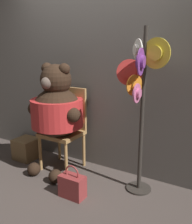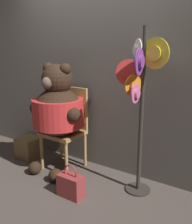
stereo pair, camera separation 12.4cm
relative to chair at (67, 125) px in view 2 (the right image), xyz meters
The scene contains 7 objects.
ground_plane 0.73m from the chair, 43.88° to the right, with size 14.00×14.00×0.00m, color #4C423D.
wall_back 0.81m from the chair, 40.33° to the left, with size 8.00×0.10×2.52m.
chair is the anchor object (origin of this frame).
teddy_bear 0.29m from the chair, 92.38° to the right, with size 0.78×0.69×1.39m.
hat_display_rack 1.19m from the chair, ahead, with size 0.52×0.50×1.77m.
handbag_on_ground 0.89m from the chair, 47.89° to the right, with size 0.28×0.15×0.37m.
wooden_crate 0.77m from the chair, 168.75° to the right, with size 0.30×0.30×0.30m.
Camera 2 is at (1.73, -2.10, 1.55)m, focal length 40.00 mm.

